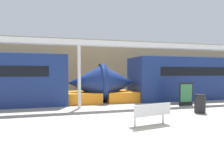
{
  "coord_description": "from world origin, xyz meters",
  "views": [
    {
      "loc": [
        -2.73,
        -6.72,
        2.04
      ],
      "look_at": [
        0.07,
        3.72,
        1.4
      ],
      "focal_mm": 32.0,
      "sensor_mm": 36.0,
      "label": 1
    }
  ],
  "objects": [
    {
      "name": "poster_board",
      "position": [
        4.77,
        3.81,
        0.71
      ],
      "size": [
        0.93,
        0.07,
        1.41
      ],
      "color": "black",
      "rests_on": "ground_plane"
    },
    {
      "name": "support_column_near",
      "position": [
        -1.61,
        4.58,
        1.77
      ],
      "size": [
        0.19,
        0.19,
        3.54
      ],
      "primitive_type": "cylinder",
      "color": "silver",
      "rests_on": "ground_plane"
    },
    {
      "name": "trash_bin",
      "position": [
        4.12,
        1.74,
        0.46
      ],
      "size": [
        0.56,
        0.56,
        0.92
      ],
      "color": "black",
      "rests_on": "ground_plane"
    },
    {
      "name": "ground_plane",
      "position": [
        0.0,
        0.0,
        0.0
      ],
      "size": [
        60.0,
        60.0,
        0.0
      ],
      "primitive_type": "plane",
      "color": "#A8A093"
    },
    {
      "name": "bench_near",
      "position": [
        0.64,
        0.13,
        0.51
      ],
      "size": [
        1.7,
        0.73,
        0.86
      ],
      "rotation": [
        0.0,
        0.0,
        0.18
      ],
      "color": "silver",
      "rests_on": "ground_plane"
    },
    {
      "name": "station_wall",
      "position": [
        0.0,
        11.31,
        2.5
      ],
      "size": [
        56.0,
        0.2,
        5.0
      ],
      "primitive_type": "cube",
      "color": "tan",
      "rests_on": "ground_plane"
    },
    {
      "name": "train_left",
      "position": [
        10.33,
        6.76,
        1.53
      ],
      "size": [
        20.49,
        2.93,
        3.2
      ],
      "color": "navy",
      "rests_on": "ground_plane"
    },
    {
      "name": "canopy_beam",
      "position": [
        -1.61,
        4.58,
        3.68
      ],
      "size": [
        28.0,
        0.6,
        0.28
      ],
      "primitive_type": "cube",
      "color": "silver",
      "rests_on": "support_column_near"
    }
  ]
}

